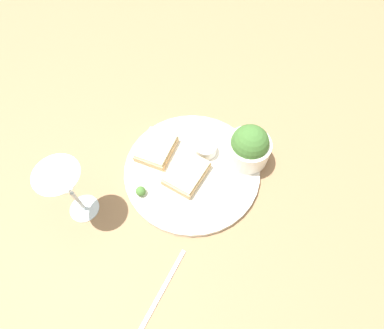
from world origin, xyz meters
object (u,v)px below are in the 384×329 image
at_px(salad_bowl, 249,147).
at_px(wine_glass, 65,185).
at_px(cheese_toast_far, 156,148).
at_px(sauce_ramekin, 207,149).
at_px(cheese_toast_near, 186,173).
at_px(fork, 159,295).

xyz_separation_m(salad_bowl, wine_glass, (0.31, -0.23, 0.06)).
bearing_deg(cheese_toast_far, sauce_ramekin, 122.97).
bearing_deg(wine_glass, sauce_ramekin, 151.97).
relative_size(sauce_ramekin, cheese_toast_far, 0.46).
relative_size(salad_bowl, sauce_ramekin, 2.00).
relative_size(sauce_ramekin, cheese_toast_near, 0.48).
bearing_deg(salad_bowl, fork, 2.94).
height_order(cheese_toast_far, wine_glass, wine_glass).
relative_size(cheese_toast_far, fork, 0.56).
height_order(cheese_toast_near, cheese_toast_far, same).
distance_m(sauce_ramekin, cheese_toast_far, 0.12).
height_order(wine_glass, fork, wine_glass).
distance_m(cheese_toast_far, wine_glass, 0.23).
relative_size(cheese_toast_near, wine_glass, 0.63).
distance_m(sauce_ramekin, cheese_toast_near, 0.08).
relative_size(cheese_toast_far, wine_glass, 0.67).
xyz_separation_m(cheese_toast_near, cheese_toast_far, (-0.01, -0.10, 0.00)).
xyz_separation_m(sauce_ramekin, wine_glass, (0.27, -0.14, 0.09)).
height_order(sauce_ramekin, cheese_toast_far, sauce_ramekin).
bearing_deg(cheese_toast_near, fork, 23.93).
bearing_deg(cheese_toast_near, wine_glass, -36.31).
bearing_deg(wine_glass, fork, 79.60).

